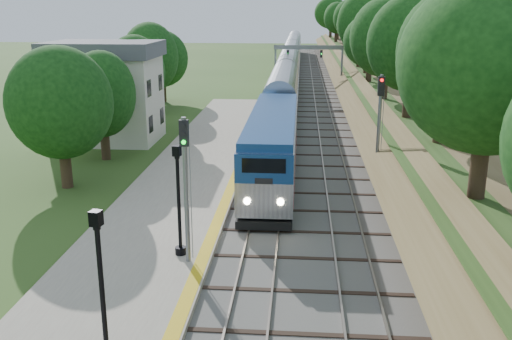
# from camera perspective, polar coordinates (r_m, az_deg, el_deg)

# --- Properties ---
(trackbed) EXTENTS (9.50, 170.00, 0.28)m
(trackbed) POSITION_cam_1_polar(r_m,az_deg,el_deg) (75.55, 4.78, 7.93)
(trackbed) COLOR #4C4944
(trackbed) RESTS_ON ground
(platform) EXTENTS (6.40, 68.00, 0.38)m
(platform) POSITION_cam_1_polar(r_m,az_deg,el_deg) (33.25, -7.62, -2.45)
(platform) COLOR gray
(platform) RESTS_ON ground
(yellow_stripe) EXTENTS (0.55, 68.00, 0.01)m
(yellow_stripe) POSITION_cam_1_polar(r_m,az_deg,el_deg) (32.72, -2.74, -2.27)
(yellow_stripe) COLOR gold
(yellow_stripe) RESTS_ON platform
(embankment) EXTENTS (10.64, 170.00, 11.70)m
(embankment) POSITION_cam_1_polar(r_m,az_deg,el_deg) (75.81, 11.21, 9.15)
(embankment) COLOR brown
(embankment) RESTS_ON ground
(station_building) EXTENTS (8.60, 6.60, 8.00)m
(station_building) POSITION_cam_1_polar(r_m,az_deg,el_deg) (47.91, -14.73, 7.65)
(station_building) COLOR silver
(station_building) RESTS_ON ground
(signal_gantry) EXTENTS (8.40, 0.38, 6.20)m
(signal_gantry) POSITION_cam_1_polar(r_m,az_deg,el_deg) (70.05, 5.27, 11.20)
(signal_gantry) COLOR slate
(signal_gantry) RESTS_ON ground
(trees_behind_platform) EXTENTS (7.82, 53.32, 7.21)m
(trees_behind_platform) POSITION_cam_1_polar(r_m,az_deg,el_deg) (38.21, -15.24, 6.26)
(trees_behind_platform) COLOR #332316
(trees_behind_platform) RESTS_ON ground
(train) EXTENTS (2.83, 113.67, 4.16)m
(train) POSITION_cam_1_polar(r_m,az_deg,el_deg) (81.83, 3.38, 10.05)
(train) COLOR black
(train) RESTS_ON trackbed
(lamppost_mid) EXTENTS (0.48, 0.48, 4.85)m
(lamppost_mid) POSITION_cam_1_polar(r_m,az_deg,el_deg) (17.42, -15.09, -12.29)
(lamppost_mid) COLOR black
(lamppost_mid) RESTS_ON platform
(lamppost_far) EXTENTS (0.48, 0.48, 4.81)m
(lamppost_far) POSITION_cam_1_polar(r_m,az_deg,el_deg) (24.24, -7.71, -3.70)
(lamppost_far) COLOR black
(lamppost_far) RESTS_ON platform
(signal_platform) EXTENTS (0.36, 0.28, 6.12)m
(signal_platform) POSITION_cam_1_polar(r_m,az_deg,el_deg) (23.04, -7.06, -0.50)
(signal_platform) COLOR slate
(signal_platform) RESTS_ON platform
(signal_farside) EXTENTS (0.38, 0.30, 6.84)m
(signal_farside) POSITION_cam_1_polar(r_m,az_deg,el_deg) (33.80, 12.21, 4.84)
(signal_farside) COLOR slate
(signal_farside) RESTS_ON ground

